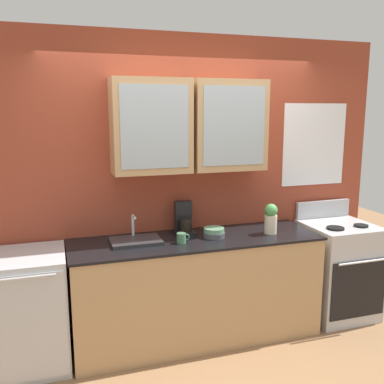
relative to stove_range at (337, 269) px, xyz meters
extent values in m
plane|color=#936B47|center=(-1.49, 0.00, -0.47)|extent=(10.00, 10.00, 0.00)
cube|color=#993D28|center=(-1.49, 0.39, 0.88)|extent=(3.92, 0.10, 2.71)
cube|color=tan|center=(-1.84, 0.18, 1.43)|extent=(0.67, 0.30, 0.80)
cube|color=#9EADB7|center=(-1.84, 0.03, 1.43)|extent=(0.57, 0.01, 0.68)
cube|color=tan|center=(-1.13, 0.18, 1.43)|extent=(0.67, 0.30, 0.80)
cube|color=#9EADB7|center=(-1.13, 0.03, 1.43)|extent=(0.57, 0.01, 0.68)
cube|color=white|center=(-0.13, 0.33, 1.22)|extent=(0.70, 0.01, 0.82)
cube|color=tan|center=(-1.49, 0.00, -0.02)|extent=(2.18, 0.65, 0.91)
cube|color=black|center=(-1.49, 0.00, 0.45)|extent=(2.20, 0.68, 0.02)
cube|color=silver|center=(0.00, 0.00, -0.01)|extent=(0.65, 0.64, 0.93)
cube|color=black|center=(0.00, -0.33, -0.08)|extent=(0.59, 0.01, 0.56)
cylinder|color=silver|center=(0.00, -0.35, 0.20)|extent=(0.52, 0.02, 0.02)
cube|color=silver|center=(0.00, 0.30, 0.55)|extent=(0.61, 0.04, 0.18)
cylinder|color=black|center=(-0.15, -0.12, 0.47)|extent=(0.16, 0.16, 0.02)
cylinder|color=black|center=(0.15, -0.12, 0.47)|extent=(0.14, 0.14, 0.02)
cube|color=#2D2D30|center=(-2.02, 0.04, 0.47)|extent=(0.42, 0.30, 0.03)
cylinder|color=silver|center=(-2.02, 0.16, 0.58)|extent=(0.02, 0.02, 0.18)
cylinder|color=silver|center=(-2.02, 0.10, 0.67)|extent=(0.02, 0.12, 0.02)
cylinder|color=#4C4C54|center=(-1.33, -0.01, 0.48)|extent=(0.19, 0.19, 0.05)
cylinder|color=#669972|center=(-1.33, -0.01, 0.52)|extent=(0.18, 0.18, 0.05)
cylinder|color=beige|center=(-0.80, -0.06, 0.54)|extent=(0.11, 0.11, 0.17)
sphere|color=#4C994C|center=(-0.80, -0.06, 0.68)|extent=(0.12, 0.12, 0.12)
cylinder|color=#4C7F59|center=(-1.65, -0.09, 0.50)|extent=(0.08, 0.08, 0.09)
torus|color=#4C7F59|center=(-1.61, -0.09, 0.51)|extent=(0.05, 0.01, 0.05)
cube|color=silver|center=(-2.88, 0.00, -0.01)|extent=(0.57, 0.62, 0.93)
cube|color=silver|center=(-2.88, -0.31, -0.01)|extent=(0.54, 0.01, 0.84)
cylinder|color=silver|center=(-2.88, -0.34, 0.40)|extent=(0.43, 0.02, 0.02)
cube|color=black|center=(-1.54, 0.17, 0.47)|extent=(0.17, 0.20, 0.03)
cylinder|color=black|center=(-1.54, 0.15, 0.54)|extent=(0.11, 0.11, 0.11)
cube|color=black|center=(-1.54, 0.24, 0.62)|extent=(0.15, 0.06, 0.26)
camera|label=1|loc=(-2.63, -3.42, 1.56)|focal=40.13mm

